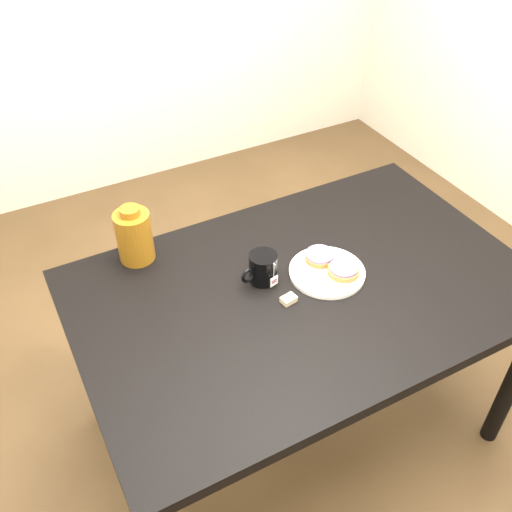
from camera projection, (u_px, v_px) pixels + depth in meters
name	position (u px, v px, depth m)	size (l,w,h in m)	color
ground_plane	(294.00, 424.00, 2.24)	(4.00, 4.00, 0.00)	brown
table	(303.00, 305.00, 1.81)	(1.40, 0.90, 0.75)	black
plate	(327.00, 271.00, 1.79)	(0.24, 0.24, 0.02)	white
bagel_back	(320.00, 256.00, 1.82)	(0.13, 0.13, 0.03)	brown
bagel_front	(343.00, 270.00, 1.77)	(0.11, 0.11, 0.03)	brown
mug	(263.00, 268.00, 1.74)	(0.14, 0.11, 0.10)	black
teabag_pouch	(289.00, 299.00, 1.70)	(0.04, 0.03, 0.02)	#C6B793
bagel_package	(134.00, 236.00, 1.80)	(0.15, 0.15, 0.20)	#5F360C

